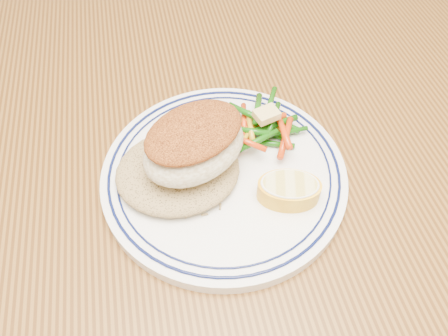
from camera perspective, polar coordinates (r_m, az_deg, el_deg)
dining_table at (r=0.57m, az=-3.59°, el=-8.33°), size 1.50×0.90×0.75m
plate at (r=0.49m, az=-0.00°, el=-0.76°), size 0.27×0.27×0.02m
rice_pilaf at (r=0.47m, az=-6.08°, el=-0.13°), size 0.13×0.12×0.03m
fish_fillet at (r=0.44m, az=-3.93°, el=3.20°), size 0.14×0.13×0.06m
vegetable_pile at (r=0.51m, az=5.02°, el=5.54°), size 0.11×0.10×0.03m
butter_pat at (r=0.49m, az=5.58°, el=6.97°), size 0.03×0.03×0.01m
lemon_wedge at (r=0.45m, az=8.47°, el=-2.80°), size 0.07×0.07×0.03m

